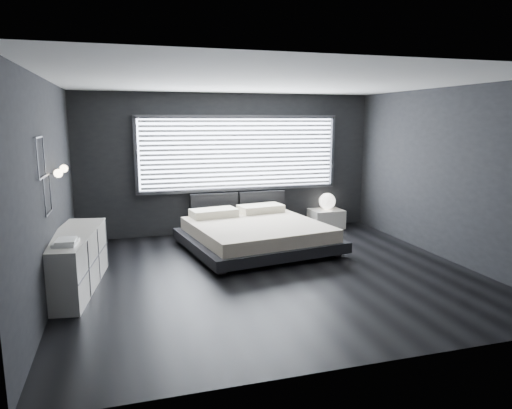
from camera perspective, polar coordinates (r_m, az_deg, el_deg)
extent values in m
plane|color=black|center=(6.97, 1.98, -8.54)|extent=(6.00, 6.00, 0.00)
plane|color=silver|center=(6.61, 2.14, 15.09)|extent=(6.00, 6.00, 0.00)
cube|color=black|center=(9.28, -3.30, 5.10)|extent=(6.00, 0.04, 2.80)
cube|color=black|center=(4.16, 14.03, -1.92)|extent=(6.00, 0.04, 2.80)
cube|color=black|center=(6.38, -24.48, 1.70)|extent=(0.04, 5.50, 2.80)
cube|color=black|center=(8.10, 22.70, 3.51)|extent=(0.04, 5.50, 2.80)
cube|color=white|center=(9.29, -2.08, 6.42)|extent=(4.00, 0.02, 1.38)
cube|color=#47474C|center=(8.98, -14.82, 5.94)|extent=(0.06, 0.08, 1.48)
cube|color=#47474C|center=(9.96, 9.50, 6.56)|extent=(0.06, 0.08, 1.48)
cube|color=#47474C|center=(9.23, -2.06, 10.93)|extent=(4.14, 0.08, 0.06)
cube|color=#47474C|center=(9.34, -2.00, 1.93)|extent=(4.14, 0.08, 0.06)
cube|color=silver|center=(9.23, -1.98, 6.39)|extent=(3.94, 0.03, 1.32)
cube|color=black|center=(9.21, -5.25, -0.18)|extent=(0.96, 0.16, 0.52)
cube|color=black|center=(9.45, 0.71, 0.14)|extent=(0.96, 0.16, 0.52)
cylinder|color=silver|center=(6.40, -24.11, 3.56)|extent=(0.10, 0.02, 0.02)
sphere|color=#FFE5B7|center=(6.39, -23.49, 3.60)|extent=(0.11, 0.11, 0.11)
cylinder|color=silver|center=(6.99, -23.47, 4.12)|extent=(0.10, 0.02, 0.02)
sphere|color=#FFE5B7|center=(6.98, -22.90, 4.16)|extent=(0.11, 0.11, 0.11)
cube|color=#47474C|center=(5.77, -25.50, 7.59)|extent=(0.01, 0.46, 0.02)
cube|color=#47474C|center=(5.81, -25.14, 3.06)|extent=(0.01, 0.46, 0.02)
cube|color=#47474C|center=(6.01, -24.99, 5.50)|extent=(0.01, 0.02, 0.46)
cube|color=#47474C|center=(5.56, -25.68, 5.12)|extent=(0.01, 0.02, 0.46)
cube|color=#47474C|center=(6.05, -24.78, 3.26)|extent=(0.01, 0.46, 0.02)
cube|color=#47474C|center=(6.12, -24.45, -1.01)|extent=(0.01, 0.46, 0.02)
cube|color=#47474C|center=(6.31, -24.33, 1.44)|extent=(0.01, 0.02, 0.46)
cube|color=#47474C|center=(5.86, -24.93, 0.76)|extent=(0.01, 0.02, 0.46)
cube|color=black|center=(6.95, -4.33, -8.23)|extent=(0.15, 0.15, 0.09)
cube|color=black|center=(7.90, 9.96, -6.03)|extent=(0.15, 0.15, 0.09)
cube|color=black|center=(8.64, -8.85, -4.57)|extent=(0.15, 0.15, 0.09)
cube|color=black|center=(9.42, 3.38, -3.19)|extent=(0.15, 0.15, 0.09)
cube|color=black|center=(8.12, 0.12, -4.45)|extent=(2.75, 2.66, 0.18)
cube|color=beige|center=(8.07, 0.12, -3.09)|extent=(2.47, 2.47, 0.22)
cube|color=#EFE6C7|center=(8.62, -5.31, -1.04)|extent=(0.92, 0.59, 0.14)
cube|color=#EFE6C7|center=(9.00, 0.59, -0.50)|extent=(0.92, 0.59, 0.14)
cube|color=silver|center=(9.89, 8.73, -1.73)|extent=(0.68, 0.57, 0.39)
sphere|color=white|center=(9.85, 8.89, 0.41)|extent=(0.35, 0.35, 0.35)
cube|color=silver|center=(6.70, -21.79, -6.61)|extent=(0.80, 2.00, 0.78)
cube|color=#47474C|center=(6.64, -19.46, -6.60)|extent=(0.27, 1.90, 0.76)
cube|color=white|center=(6.04, -22.69, -4.45)|extent=(0.31, 0.38, 0.04)
cube|color=white|center=(6.01, -22.64, -4.17)|extent=(0.23, 0.31, 0.03)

